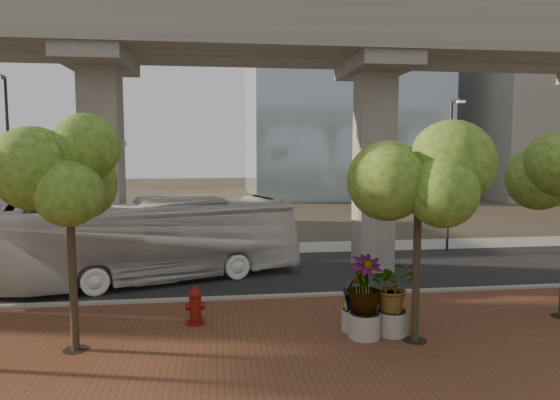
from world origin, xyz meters
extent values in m
plane|color=#332F25|center=(0.00, 0.00, 0.00)|extent=(160.00, 160.00, 0.00)
cube|color=brown|center=(0.00, -8.00, 0.03)|extent=(70.00, 13.00, 0.06)
cube|color=black|center=(0.00, 2.00, 0.02)|extent=(90.00, 8.00, 0.04)
cube|color=#9A978F|center=(0.00, -2.00, 0.08)|extent=(70.00, 0.25, 0.16)
cube|color=#9A978F|center=(0.00, 7.50, 0.03)|extent=(90.00, 3.00, 0.06)
cube|color=gray|center=(0.00, 0.40, 10.50)|extent=(72.00, 2.40, 1.80)
cube|color=gray|center=(0.00, 3.60, 10.50)|extent=(72.00, 2.40, 1.80)
cube|color=gray|center=(0.00, 4.70, 11.90)|extent=(72.00, 0.12, 1.00)
cube|color=gray|center=(38.00, 36.00, 12.00)|extent=(18.00, 16.00, 24.00)
imported|color=silver|center=(-3.91, 1.17, 1.76)|extent=(12.91, 6.68, 3.51)
cylinder|color=maroon|center=(-1.89, -4.51, 0.12)|extent=(0.56, 0.56, 0.12)
cylinder|color=maroon|center=(-1.89, -4.51, 0.57)|extent=(0.37, 0.37, 0.90)
sphere|color=maroon|center=(-1.89, -4.51, 1.02)|extent=(0.43, 0.43, 0.43)
cylinder|color=maroon|center=(-1.89, -4.51, 1.22)|extent=(0.12, 0.12, 0.15)
cylinder|color=maroon|center=(-1.89, -4.51, 0.65)|extent=(0.62, 0.25, 0.25)
cylinder|color=gray|center=(4.00, -6.16, 0.42)|extent=(0.93, 0.93, 0.72)
imported|color=#2B5917|center=(4.00, -6.16, 1.55)|extent=(2.06, 2.06, 1.54)
cylinder|color=#B0AB9F|center=(3.10, -6.30, 0.42)|extent=(0.94, 0.94, 0.73)
imported|color=#2B5917|center=(3.10, -6.30, 1.65)|extent=(2.29, 2.29, 1.72)
cylinder|color=#A09C90|center=(3.00, -5.73, 0.39)|extent=(0.85, 0.85, 0.66)
imported|color=#2B5917|center=(3.00, -5.73, 1.44)|extent=(1.90, 1.90, 1.42)
cylinder|color=#413525|center=(-5.11, -6.19, 2.01)|extent=(0.22, 0.22, 3.90)
cylinder|color=black|center=(-5.11, -6.19, 0.07)|extent=(0.70, 0.70, 0.01)
cylinder|color=#413525|center=(4.49, -6.74, 1.99)|extent=(0.22, 0.22, 3.86)
cylinder|color=black|center=(4.49, -6.74, 0.07)|extent=(0.70, 0.70, 0.01)
cylinder|color=#2A2A2E|center=(-11.13, 5.50, 4.52)|extent=(0.16, 0.16, 8.96)
cube|color=#2A2A2E|center=(-11.13, 4.94, 9.00)|extent=(0.17, 1.12, 0.17)
cylinder|color=#2B2C30|center=(11.38, 5.50, 4.10)|extent=(0.14, 0.14, 8.13)
cube|color=#2B2C30|center=(11.38, 4.99, 8.17)|extent=(0.15, 1.02, 0.15)
cube|color=silver|center=(11.38, 4.48, 8.06)|extent=(0.41, 0.20, 0.12)
camera|label=1|loc=(-1.18, -20.15, 5.58)|focal=32.00mm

